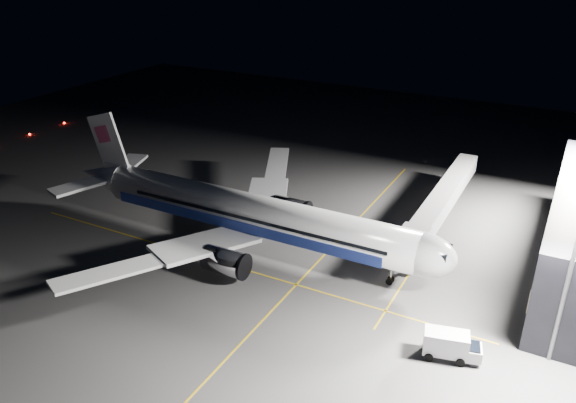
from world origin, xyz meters
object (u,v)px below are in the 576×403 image
Objects in this scene: service_truck at (451,345)px; jet_bridge at (441,202)px; baggage_tug at (286,218)px; safety_cone_a at (290,233)px; safety_cone_b at (271,202)px; airliner at (247,213)px; safety_cone_c at (281,237)px; floodlight_mast_south at (574,258)px.

jet_bridge is at bearing 93.36° from service_truck.
safety_cone_a is at bearing -31.93° from baggage_tug.
safety_cone_b is at bearing 133.73° from safety_cone_a.
safety_cone_b reaches higher than safety_cone_a.
service_truck reaches higher than safety_cone_b.
airliner is 108.59× the size of safety_cone_c.
safety_cone_a is at bearing -146.84° from jet_bridge.
floodlight_mast_south is at bearing -53.21° from jet_bridge.
airliner reaches higher than safety_cone_a.
safety_cone_b is (-4.13, 14.00, -4.85)m from airliner.
floodlight_mast_south is (18.00, -24.07, 7.79)m from jet_bridge.
safety_cone_c is (-19.73, -14.06, -4.30)m from jet_bridge.
floodlight_mast_south is 40.72m from safety_cone_a.
baggage_tug is 5.29m from safety_cone_c.
service_truck is (31.78, -10.60, -3.54)m from airliner.
service_truck is at bearing -30.15° from safety_cone_a.
airliner is 8.38m from safety_cone_a.
safety_cone_a is at bearing 162.69° from floodlight_mast_south.
airliner is at bearing -129.93° from safety_cone_c.
airliner is at bearing -77.46° from baggage_tug.
floodlight_mast_south is (41.08, -6.01, 7.21)m from airliner.
floodlight_mast_south reaches higher than safety_cone_b.
floodlight_mast_south is at bearing 12.73° from service_truck.
airliner reaches higher than safety_cone_c.
service_truck is 32.21m from safety_cone_a.
floodlight_mast_south is 33.38× the size of safety_cone_b.
safety_cone_a is (-19.13, -12.50, -4.29)m from jet_bridge.
safety_cone_a is 1.67m from safety_cone_c.
jet_bridge reaches higher than safety_cone_c.
jet_bridge is 30.10m from service_truck.
airliner is 99.15× the size of safety_cone_b.
floodlight_mast_south reaches higher than jet_bridge.
jet_bridge is at bearing 33.16° from safety_cone_a.
baggage_tug is at bearing 133.65° from service_truck.
floodlight_mast_south is 40.86m from safety_cone_c.
baggage_tug is at bearing -42.05° from safety_cone_b.
airliner is 2.97× the size of floodlight_mast_south.
service_truck is 10.19× the size of safety_cone_b.
baggage_tug reaches higher than safety_cone_c.
jet_bridge reaches higher than safety_cone_b.
airliner is 107.05× the size of safety_cone_a.
service_truck is 11.16× the size of safety_cone_c.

